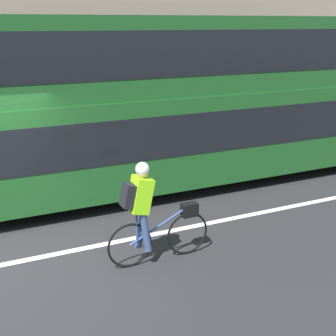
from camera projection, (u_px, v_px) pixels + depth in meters
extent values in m
cylinder|color=black|center=(314.00, 145.00, 12.72)|extent=(0.91, 0.30, 0.91)
cylinder|color=black|center=(40.00, 183.00, 9.73)|extent=(0.91, 0.30, 0.91)
cube|color=#194C1E|center=(196.00, 129.00, 10.99)|extent=(11.83, 2.57, 1.94)
cube|color=black|center=(196.00, 120.00, 10.92)|extent=(11.35, 2.59, 0.86)
cube|color=#194C1E|center=(197.00, 53.00, 10.47)|extent=(11.83, 2.47, 1.56)
cube|color=black|center=(197.00, 49.00, 10.44)|extent=(11.35, 2.49, 0.88)
torus|color=black|center=(187.00, 233.00, 7.62)|extent=(0.73, 0.04, 0.73)
torus|color=black|center=(130.00, 245.00, 7.21)|extent=(0.73, 0.04, 0.73)
cylinder|color=#2D4C8C|center=(159.00, 226.00, 7.34)|extent=(1.02, 0.03, 0.50)
cylinder|color=#2D4C8C|center=(137.00, 228.00, 7.18)|extent=(0.03, 0.03, 0.54)
cube|color=black|center=(189.00, 210.00, 7.51)|extent=(0.26, 0.16, 0.22)
cube|color=#8CE019|center=(140.00, 195.00, 7.04)|extent=(0.37, 0.32, 0.58)
cube|color=black|center=(128.00, 195.00, 6.96)|extent=(0.21, 0.26, 0.38)
cylinder|color=#384C7A|center=(141.00, 228.00, 7.32)|extent=(0.22, 0.11, 0.66)
cylinder|color=#384C7A|center=(146.00, 232.00, 7.16)|extent=(0.20, 0.11, 0.65)
sphere|color=tan|center=(142.00, 172.00, 6.95)|extent=(0.19, 0.19, 0.19)
sphere|color=silver|center=(142.00, 169.00, 6.94)|extent=(0.21, 0.21, 0.21)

